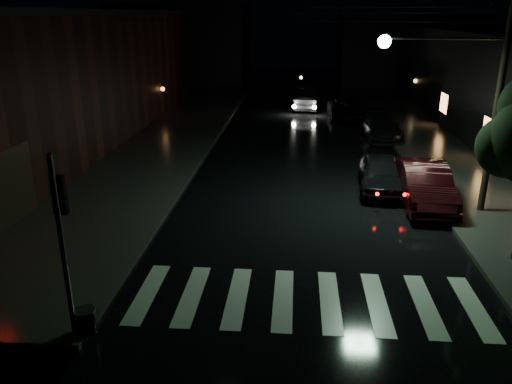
% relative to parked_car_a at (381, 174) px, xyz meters
% --- Properties ---
extents(ground, '(120.00, 120.00, 0.00)m').
position_rel_parked_car_a_xyz_m(ground, '(-6.18, -9.29, -0.73)').
color(ground, black).
rests_on(ground, ground).
extents(sidewalk_left, '(6.00, 44.00, 0.15)m').
position_rel_parked_car_a_xyz_m(sidewalk_left, '(-11.18, 4.71, -0.65)').
color(sidewalk_left, '#282826').
rests_on(sidewalk_left, ground).
extents(sidewalk_right, '(4.00, 44.00, 0.15)m').
position_rel_parked_car_a_xyz_m(sidewalk_right, '(3.82, 4.71, -0.65)').
color(sidewalk_right, '#282826').
rests_on(sidewalk_right, ground).
extents(building_left, '(10.00, 36.00, 7.00)m').
position_rel_parked_car_a_xyz_m(building_left, '(-18.18, 6.71, 2.77)').
color(building_left, black).
rests_on(building_left, ground).
extents(building_far_left, '(14.00, 10.00, 8.00)m').
position_rel_parked_car_a_xyz_m(building_far_left, '(-16.18, 35.71, 3.27)').
color(building_far_left, black).
rests_on(building_far_left, ground).
extents(building_far_right, '(14.00, 10.00, 7.00)m').
position_rel_parked_car_a_xyz_m(building_far_right, '(7.82, 35.71, 2.77)').
color(building_far_right, black).
rests_on(building_far_right, ground).
extents(crosswalk, '(9.00, 3.00, 0.01)m').
position_rel_parked_car_a_xyz_m(crosswalk, '(-3.18, -8.79, -0.72)').
color(crosswalk, beige).
rests_on(crosswalk, ground).
extents(signal_pole_corner, '(0.68, 0.61, 4.20)m').
position_rel_parked_car_a_xyz_m(signal_pole_corner, '(-8.32, -10.75, 0.81)').
color(signal_pole_corner, slate).
rests_on(signal_pole_corner, ground).
extents(utility_pole, '(4.92, 0.44, 8.00)m').
position_rel_parked_car_a_xyz_m(utility_pole, '(2.65, -2.29, 3.87)').
color(utility_pole, black).
rests_on(utility_pole, ground).
extents(parked_car_a, '(2.10, 4.41, 1.45)m').
position_rel_parked_car_a_xyz_m(parked_car_a, '(0.00, 0.00, 0.00)').
color(parked_car_a, black).
rests_on(parked_car_a, ground).
extents(parked_car_b, '(1.90, 4.94, 1.61)m').
position_rel_parked_car_a_xyz_m(parked_car_b, '(1.42, -1.45, 0.08)').
color(parked_car_b, black).
rests_on(parked_car_b, ground).
extents(parked_car_c, '(2.17, 4.92, 1.41)m').
position_rel_parked_car_a_xyz_m(parked_car_c, '(1.42, 9.37, -0.02)').
color(parked_car_c, black).
rests_on(parked_car_c, ground).
extents(parked_car_d, '(2.30, 4.77, 1.31)m').
position_rel_parked_car_a_xyz_m(parked_car_d, '(-0.20, 15.37, -0.07)').
color(parked_car_d, black).
rests_on(parked_car_d, ground).
extents(oncoming_car, '(2.13, 4.98, 1.60)m').
position_rel_parked_car_a_xyz_m(oncoming_car, '(-2.74, 18.76, 0.07)').
color(oncoming_car, black).
rests_on(oncoming_car, ground).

